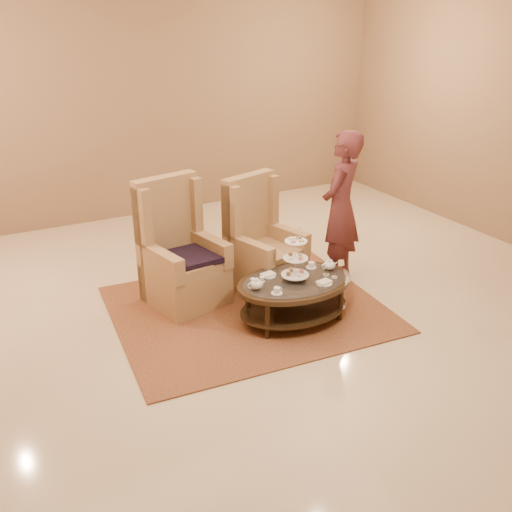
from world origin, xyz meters
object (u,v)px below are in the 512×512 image
tea_table (295,287)px  person (341,208)px  armchair_left (180,262)px  armchair_right (261,251)px

tea_table → person: size_ratio=0.71×
tea_table → person: bearing=34.3°
armchair_left → person: person is taller
armchair_left → armchair_right: size_ratio=1.06×
armchair_right → person: 1.05m
tea_table → person: 1.28m
armchair_right → person: bearing=-31.6°
tea_table → armchair_left: 1.31m
armchair_right → person: size_ratio=0.73×
armchair_right → armchair_left: bearing=157.1°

